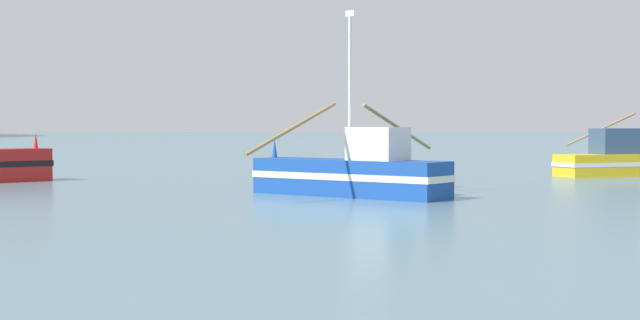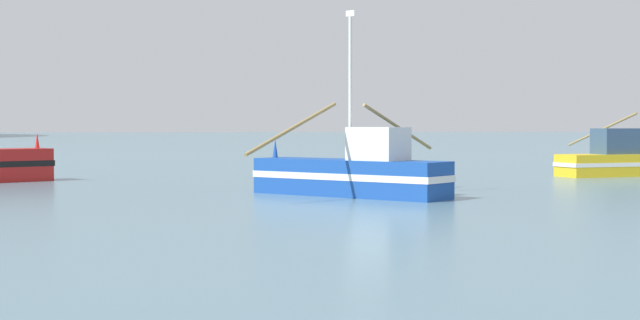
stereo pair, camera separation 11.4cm
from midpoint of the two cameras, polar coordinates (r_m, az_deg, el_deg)
The scene contains 1 object.
fishing_boat_blue at distance 33.85m, azimuth 2.06°, elevation -0.75°, with size 7.88×7.77×6.49m.
Camera 2 is at (-8.18, -2.61, 2.53)m, focal length 54.26 mm.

